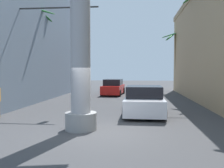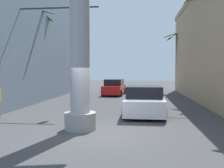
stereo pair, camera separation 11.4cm
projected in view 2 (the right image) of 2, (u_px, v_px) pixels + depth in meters
ground_plane at (121, 101)px, 19.44m from camera, size 84.83×84.83×0.00m
building_left at (9, 12)px, 20.42m from camera, size 6.58×20.90×14.45m
street_lamp at (201, 38)px, 17.47m from camera, size 2.88×0.28×7.76m
traffic_light_mast at (42, 38)px, 15.49m from camera, size 5.19×0.32×6.34m
car_lead at (144, 101)px, 13.83m from camera, size 2.22×5.16×1.56m
car_far at (114, 87)px, 24.75m from camera, size 2.14×4.46×1.56m
palm_tree_far_right at (178, 54)px, 28.70m from camera, size 3.12×2.80×6.80m
palm_tree_mid_right at (204, 29)px, 20.03m from camera, size 3.08×3.05×8.88m
palm_tree_mid_left at (36, 37)px, 19.34m from camera, size 3.51×3.18×7.33m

